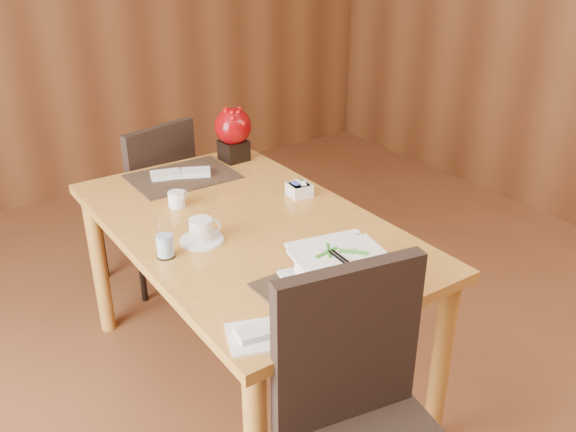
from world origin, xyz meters
TOP-DOWN VIEW (x-y plane):
  - dining_table at (0.00, 0.60)m, footprint 0.90×1.50m
  - placemat_near at (0.00, 0.05)m, footprint 0.45×0.33m
  - placemat_far at (0.00, 1.15)m, footprint 0.45×0.33m
  - soup_setting at (0.00, 0.03)m, footprint 0.36×0.36m
  - coffee_cup at (-0.21, 0.56)m, footprint 0.16×0.16m
  - water_glass at (-0.36, 0.53)m, footprint 0.07×0.07m
  - creamer_jug at (-0.15, 0.88)m, footprint 0.11×0.11m
  - sugar_caddy at (0.31, 0.69)m, footprint 0.10×0.10m
  - berry_decor at (0.30, 1.21)m, footprint 0.17×0.17m
  - napkins_far at (0.00, 1.15)m, footprint 0.28×0.19m
  - bread_plate at (-0.35, -0.03)m, footprint 0.19×0.19m
  - near_chair at (-0.17, -0.31)m, footprint 0.53×0.54m
  - far_chair at (-0.00, 1.55)m, footprint 0.51×0.52m

SIDE VIEW (x-z plane):
  - far_chair at x=0.00m, z-range 0.06..0.96m
  - near_chair at x=-0.17m, z-range 0.06..1.05m
  - dining_table at x=0.00m, z-range 0.28..1.03m
  - placemat_near at x=0.00m, z-range 0.75..0.76m
  - placemat_far at x=0.00m, z-range 0.75..0.76m
  - bread_plate at x=-0.35m, z-range 0.75..0.76m
  - napkins_far at x=0.00m, z-range 0.76..0.78m
  - sugar_caddy at x=0.31m, z-range 0.75..0.80m
  - creamer_jug at x=-0.15m, z-range 0.75..0.81m
  - coffee_cup at x=-0.21m, z-range 0.74..0.83m
  - soup_setting at x=0.00m, z-range 0.75..0.87m
  - water_glass at x=-0.36m, z-range 0.75..0.90m
  - berry_decor at x=0.30m, z-range 0.77..1.02m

